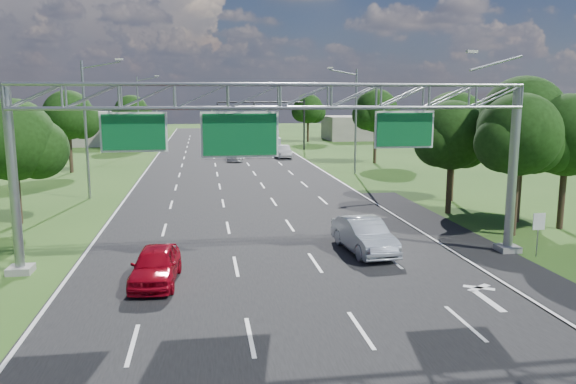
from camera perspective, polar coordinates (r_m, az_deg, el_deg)
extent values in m
plane|color=#254916|center=(43.41, -4.41, -0.24)|extent=(220.00, 220.00, 0.00)
cube|color=black|center=(43.41, -4.41, -0.24)|extent=(18.00, 180.00, 0.02)
cube|color=black|center=(30.72, 17.41, -4.87)|extent=(3.00, 30.00, 0.02)
cube|color=gray|center=(29.59, 21.39, -5.36)|extent=(1.00, 1.00, 0.30)
cylinder|color=gray|center=(28.87, 21.87, 2.04)|extent=(0.44, 0.44, 8.00)
cube|color=gray|center=(26.90, -25.52, -7.14)|extent=(1.00, 1.00, 0.30)
cylinder|color=gray|center=(26.10, -26.14, 0.99)|extent=(0.40, 0.40, 8.00)
cylinder|color=gray|center=(28.09, 20.37, 12.18)|extent=(2.54, 0.12, 0.79)
cube|color=beige|center=(27.57, 18.19, 13.40)|extent=(0.50, 0.22, 0.12)
cube|color=white|center=(24.83, -15.38, 5.89)|extent=(2.80, 0.05, 1.70)
cube|color=#0B5829|center=(24.77, -15.40, 5.88)|extent=(2.62, 0.05, 1.52)
cube|color=white|center=(24.73, -4.91, 5.84)|extent=(3.40, 0.05, 2.00)
cube|color=#0B5829|center=(24.67, -4.90, 5.83)|extent=(3.22, 0.05, 1.82)
cube|color=white|center=(26.30, 11.72, 6.24)|extent=(2.80, 0.05, 1.70)
cube|color=#0B5829|center=(26.24, 11.77, 6.23)|extent=(2.62, 0.05, 1.52)
cylinder|color=gray|center=(29.02, 24.02, -4.09)|extent=(0.06, 0.06, 2.00)
cube|color=white|center=(28.85, 24.15, -2.76)|extent=(0.60, 0.04, 0.80)
cylinder|color=black|center=(79.01, 1.65, 6.85)|extent=(0.24, 0.24, 7.00)
cylinder|color=black|center=(78.06, -2.73, 9.09)|extent=(12.00, 0.18, 0.18)
imported|color=black|center=(77.68, -7.19, 8.62)|extent=(0.18, 0.22, 1.10)
imported|color=black|center=(77.97, -3.47, 8.68)|extent=(0.18, 0.22, 1.10)
imported|color=black|center=(78.59, 0.21, 8.70)|extent=(0.18, 0.22, 1.10)
cylinder|color=gray|center=(43.52, -19.86, 5.87)|extent=(0.20, 0.20, 10.00)
cylinder|color=gray|center=(43.27, -18.50, 12.16)|extent=(2.78, 0.12, 0.60)
cube|color=beige|center=(43.10, -16.78, 12.79)|extent=(0.55, 0.22, 0.12)
cylinder|color=gray|center=(78.13, -14.96, 7.60)|extent=(0.20, 0.20, 10.00)
cylinder|color=gray|center=(77.99, -14.14, 11.09)|extent=(2.78, 0.12, 0.60)
cube|color=beige|center=(77.89, -13.19, 11.42)|extent=(0.55, 0.22, 0.12)
cylinder|color=gray|center=(54.69, 6.90, 7.06)|extent=(0.20, 0.20, 10.00)
cylinder|color=gray|center=(54.34, 5.65, 12.02)|extent=(2.78, 0.12, 0.60)
cube|color=beige|center=(54.05, 4.29, 12.48)|extent=(0.55, 0.22, 0.12)
cylinder|color=#2D2116|center=(32.74, 22.01, -0.90)|extent=(0.36, 0.36, 3.74)
sphere|color=black|center=(32.32, 22.42, 5.44)|extent=(4.40, 4.40, 4.40)
sphere|color=black|center=(33.27, 23.63, 4.51)|extent=(3.30, 3.30, 3.30)
sphere|color=black|center=(31.59, 21.10, 4.64)|extent=(3.08, 3.08, 3.08)
cylinder|color=#2D2116|center=(36.26, 22.36, 0.41)|extent=(0.36, 0.36, 4.18)
sphere|color=black|center=(35.88, 22.78, 6.87)|extent=(5.00, 5.00, 5.00)
sphere|color=black|center=(36.91, 24.06, 5.87)|extent=(3.75, 3.75, 3.75)
sphere|color=black|center=(35.07, 21.41, 6.08)|extent=(3.50, 3.50, 3.50)
cylinder|color=#2D2116|center=(37.55, 16.04, 0.38)|extent=(0.36, 0.36, 3.30)
sphere|color=black|center=(37.17, 16.29, 5.58)|extent=(4.40, 4.40, 4.40)
sphere|color=black|center=(38.04, 17.50, 4.77)|extent=(3.30, 3.30, 3.30)
sphere|color=black|center=(36.52, 15.04, 4.87)|extent=(3.08, 3.08, 3.08)
cylinder|color=#2D2116|center=(35.47, 26.05, -0.59)|extent=(0.36, 0.36, 3.52)
sphere|color=black|center=(35.07, 26.49, 5.21)|extent=(4.60, 4.60, 4.60)
sphere|color=black|center=(34.27, 25.30, 4.44)|extent=(3.22, 3.22, 3.22)
cylinder|color=#2D2116|center=(41.96, 16.27, 1.48)|extent=(0.36, 0.36, 3.52)
sphere|color=black|center=(41.61, 16.51, 6.50)|extent=(4.80, 4.80, 4.80)
sphere|color=black|center=(42.52, 17.72, 5.69)|extent=(3.60, 3.60, 3.60)
sphere|color=black|center=(40.92, 15.28, 5.83)|extent=(3.36, 3.36, 3.36)
cylinder|color=#2D2116|center=(36.79, -25.73, -0.57)|extent=(0.36, 0.36, 3.08)
sphere|color=black|center=(36.39, -26.13, 4.80)|extent=(4.80, 4.80, 4.80)
sphere|color=black|center=(36.48, -24.08, 4.01)|extent=(3.60, 3.60, 3.60)
cylinder|color=#2D2116|center=(59.33, -21.21, 3.64)|extent=(0.36, 0.36, 3.74)
sphere|color=black|center=(59.08, -21.44, 7.30)|extent=(4.80, 4.80, 4.80)
sphere|color=black|center=(59.25, -20.18, 6.80)|extent=(3.60, 3.60, 3.60)
sphere|color=black|center=(59.05, -22.50, 6.76)|extent=(3.36, 3.36, 3.36)
cylinder|color=#2D2116|center=(83.43, -15.52, 5.39)|extent=(0.36, 0.36, 3.30)
sphere|color=black|center=(83.25, -15.63, 7.84)|extent=(4.80, 4.80, 4.80)
sphere|color=black|center=(83.54, -14.76, 7.47)|extent=(3.60, 3.60, 3.60)
sphere|color=black|center=(83.11, -16.39, 7.47)|extent=(3.36, 3.36, 3.36)
cylinder|color=#2D2116|center=(63.82, 8.83, 4.68)|extent=(0.36, 0.36, 3.96)
sphere|color=black|center=(63.60, 8.92, 8.18)|extent=(4.80, 4.80, 4.80)
sphere|color=black|center=(64.37, 9.83, 7.64)|extent=(3.60, 3.60, 3.60)
sphere|color=black|center=(63.01, 8.05, 7.75)|extent=(3.36, 3.36, 3.36)
cylinder|color=#2D2116|center=(92.42, 2.03, 6.20)|extent=(0.36, 0.36, 3.52)
sphere|color=black|center=(92.26, 2.05, 8.48)|extent=(4.80, 4.80, 4.80)
sphere|color=black|center=(92.90, 2.73, 8.11)|extent=(3.60, 3.60, 3.60)
sphere|color=black|center=(91.78, 1.41, 8.18)|extent=(3.36, 3.36, 3.36)
cube|color=gray|center=(92.71, -20.53, 6.06)|extent=(14.00, 10.00, 5.00)
cube|color=gray|center=(98.60, 7.36, 6.49)|extent=(12.00, 9.00, 4.00)
imported|color=#A40718|center=(23.52, -13.30, -7.24)|extent=(2.08, 4.54, 1.51)
imported|color=silver|center=(27.57, 7.74, -4.39)|extent=(2.23, 5.17, 1.65)
imported|color=silver|center=(66.05, -5.34, 3.77)|extent=(2.39, 4.76, 1.33)
imported|color=black|center=(81.92, -7.16, 4.83)|extent=(1.93, 4.09, 1.13)
imported|color=#BCBCBC|center=(68.93, -0.52, 4.14)|extent=(1.70, 4.59, 1.50)
cube|color=silver|center=(79.00, -1.94, 5.37)|extent=(2.14, 5.32, 2.66)
cube|color=silver|center=(75.36, -1.61, 4.79)|extent=(2.04, 1.96, 1.95)
cylinder|color=black|center=(75.47, -2.36, 4.39)|extent=(0.31, 0.89, 0.89)
cylinder|color=black|center=(75.70, -0.89, 4.41)|extent=(0.31, 0.89, 0.89)
cylinder|color=black|center=(80.73, -2.78, 4.74)|extent=(0.31, 0.89, 0.89)
cylinder|color=black|center=(80.95, -1.40, 4.76)|extent=(0.31, 0.89, 0.89)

